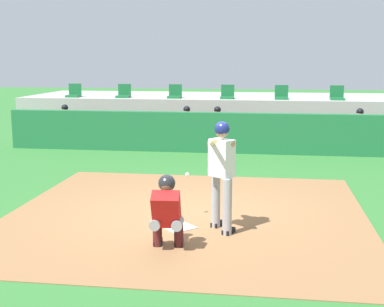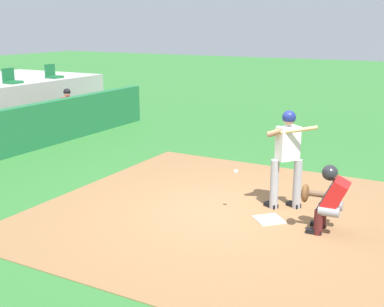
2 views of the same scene
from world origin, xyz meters
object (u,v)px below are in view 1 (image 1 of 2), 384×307
(dugout_player_3, at_px, (360,129))
(stadium_seat_4, at_px, (281,95))
(home_plate, at_px, (179,227))
(dugout_player_2, at_px, (217,127))
(stadium_seat_0, at_px, (74,93))
(catcher_crouched, at_px, (167,209))
(dugout_player_0, at_px, (64,124))
(stadium_seat_3, at_px, (227,95))
(stadium_seat_1, at_px, (124,94))
(stadium_seat_2, at_px, (175,94))
(batter_at_plate, at_px, (221,169))
(dugout_player_1, at_px, (186,126))
(stadium_seat_5, at_px, (337,96))

(dugout_player_3, height_order, stadium_seat_4, stadium_seat_4)
(home_plate, xyz_separation_m, dugout_player_2, (-0.16, 8.14, 0.65))
(dugout_player_3, height_order, stadium_seat_0, stadium_seat_0)
(catcher_crouched, xyz_separation_m, dugout_player_2, (-0.14, 9.11, 0.07))
(catcher_crouched, distance_m, dugout_player_0, 10.47)
(stadium_seat_3, bearing_deg, dugout_player_0, -158.58)
(home_plate, bearing_deg, stadium_seat_1, 110.05)
(dugout_player_0, bearing_deg, stadium_seat_2, 31.43)
(dugout_player_3, bearing_deg, stadium_seat_4, 138.74)
(stadium_seat_0, distance_m, stadium_seat_1, 1.86)
(catcher_crouched, distance_m, stadium_seat_3, 11.18)
(stadium_seat_3, height_order, stadium_seat_4, same)
(home_plate, distance_m, stadium_seat_2, 10.46)
(catcher_crouched, bearing_deg, dugout_player_3, 65.26)
(dugout_player_3, bearing_deg, batter_at_plate, -113.07)
(dugout_player_3, xyz_separation_m, stadium_seat_1, (-7.89, 2.03, 0.86))
(batter_at_plate, height_order, dugout_player_3, batter_at_plate)
(stadium_seat_2, bearing_deg, catcher_crouched, -80.64)
(batter_at_plate, relative_size, catcher_crouched, 0.91)
(home_plate, xyz_separation_m, stadium_seat_2, (-1.86, 10.18, 1.51))
(catcher_crouched, bearing_deg, stadium_seat_1, 108.34)
(dugout_player_0, distance_m, stadium_seat_0, 2.24)
(batter_at_plate, distance_m, stadium_seat_2, 10.54)
(dugout_player_1, distance_m, dugout_player_2, 0.98)
(stadium_seat_5, bearing_deg, home_plate, -110.05)
(stadium_seat_3, bearing_deg, stadium_seat_4, 0.00)
(batter_at_plate, xyz_separation_m, stadium_seat_1, (-4.41, 10.21, 0.50))
(dugout_player_0, relative_size, stadium_seat_1, 2.71)
(dugout_player_2, bearing_deg, stadium_seat_1, 150.20)
(stadium_seat_1, distance_m, stadium_seat_2, 1.86)
(stadium_seat_3, bearing_deg, catcher_crouched, -90.11)
(stadium_seat_0, relative_size, stadium_seat_4, 1.00)
(stadium_seat_2, bearing_deg, dugout_player_0, -148.57)
(dugout_player_2, relative_size, stadium_seat_3, 2.71)
(catcher_crouched, relative_size, stadium_seat_2, 4.15)
(batter_at_plate, relative_size, stadium_seat_4, 3.76)
(dugout_player_2, xyz_separation_m, stadium_seat_3, (0.16, 2.03, 0.86))
(catcher_crouched, relative_size, dugout_player_3, 1.53)
(stadium_seat_2, xyz_separation_m, stadium_seat_3, (1.86, 0.00, 0.00))
(dugout_player_2, relative_size, stadium_seat_2, 2.71)
(dugout_player_1, bearing_deg, dugout_player_0, 180.00)
(dugout_player_3, relative_size, stadium_seat_1, 2.71)
(stadium_seat_0, distance_m, stadium_seat_3, 5.57)
(dugout_player_3, bearing_deg, stadium_seat_0, 168.21)
(dugout_player_0, height_order, dugout_player_2, same)
(stadium_seat_4, bearing_deg, dugout_player_3, -41.26)
(stadium_seat_2, bearing_deg, stadium_seat_5, 0.00)
(dugout_player_3, bearing_deg, stadium_seat_3, 154.03)
(dugout_player_1, height_order, stadium_seat_4, stadium_seat_4)
(dugout_player_1, bearing_deg, stadium_seat_5, 22.74)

